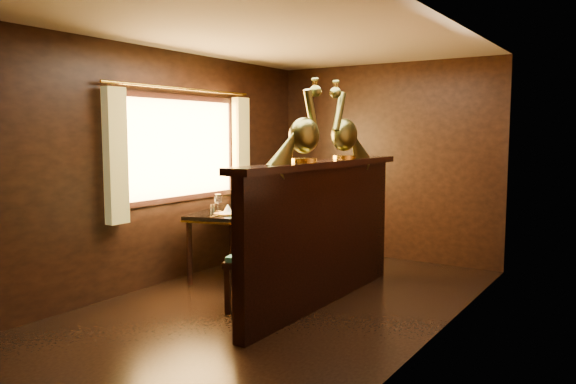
% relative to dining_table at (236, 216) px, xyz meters
% --- Properties ---
extents(ground, '(5.00, 5.00, 0.00)m').
position_rel_dining_table_xyz_m(ground, '(1.06, -0.73, -0.67)').
color(ground, black).
rests_on(ground, ground).
extents(room_shell, '(3.04, 5.04, 2.52)m').
position_rel_dining_table_xyz_m(room_shell, '(0.97, -0.71, 0.91)').
color(room_shell, black).
rests_on(room_shell, ground).
extents(partition, '(0.26, 2.70, 1.36)m').
position_rel_dining_table_xyz_m(partition, '(1.38, -0.43, 0.04)').
color(partition, black).
rests_on(partition, ground).
extents(dining_table, '(1.08, 1.42, 0.94)m').
position_rel_dining_table_xyz_m(dining_table, '(0.00, 0.00, 0.00)').
color(dining_table, black).
rests_on(dining_table, ground).
extents(chair_left, '(0.59, 0.61, 1.31)m').
position_rel_dining_table_xyz_m(chair_left, '(1.06, -0.88, 0.01)').
color(chair_left, black).
rests_on(chair_left, ground).
extents(chair_right, '(0.53, 0.54, 1.18)m').
position_rel_dining_table_xyz_m(chair_right, '(0.61, -0.32, -0.06)').
color(chair_right, black).
rests_on(chair_right, ground).
extents(peacock_left, '(0.24, 0.63, 0.75)m').
position_rel_dining_table_xyz_m(peacock_left, '(1.38, -0.78, 1.06)').
color(peacock_left, '#164327').
rests_on(peacock_left, partition).
extents(peacock_right, '(0.24, 0.64, 0.76)m').
position_rel_dining_table_xyz_m(peacock_right, '(1.38, -0.02, 1.07)').
color(peacock_right, '#164327').
rests_on(peacock_right, partition).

